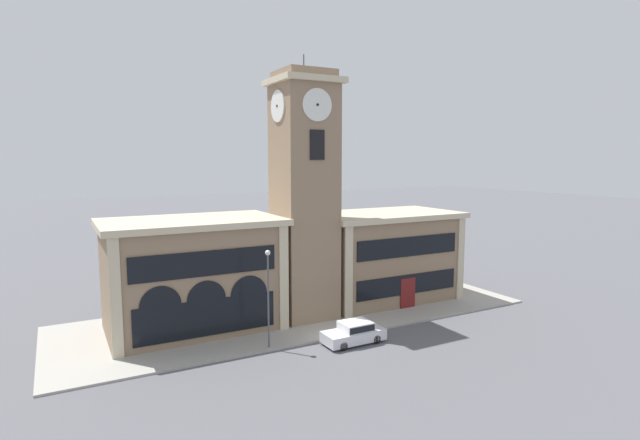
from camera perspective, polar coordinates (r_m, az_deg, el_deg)
name	(u,v)px	position (r m, az deg, el deg)	size (l,w,h in m)	color
ground_plane	(339,338)	(36.49, 2.17, -13.38)	(300.00, 300.00, 0.00)	#56565B
sidewalk_kerb	(301,314)	(41.64, -2.23, -10.66)	(37.83, 12.41, 0.15)	#A39E93
clock_tower	(304,197)	(39.11, -1.81, 2.64)	(4.97, 4.97, 20.57)	#897056
town_hall_left_wing	(193,274)	(38.31, -14.29, -6.05)	(12.90, 7.79, 8.34)	#897056
town_hall_right_wing	(384,256)	(45.52, 7.27, -4.08)	(13.18, 7.79, 7.95)	#897056
parked_car_near	(354,332)	(35.49, 3.93, -12.67)	(4.36, 1.93, 1.49)	silver
street_lamp	(268,285)	(33.39, -5.95, -7.43)	(0.36, 0.36, 6.62)	#4C4C51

